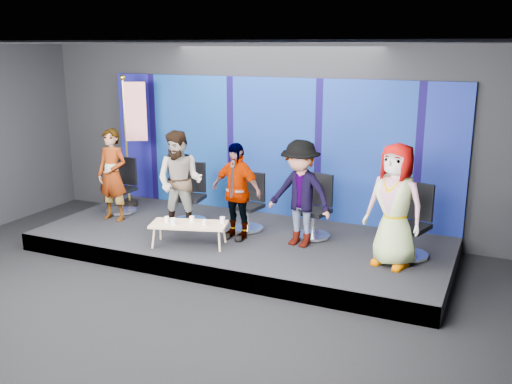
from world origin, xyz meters
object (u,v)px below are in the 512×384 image
panelist_d (300,194)px  mug_b (173,221)px  panelist_b (180,181)px  chair_e (411,233)px  coffee_table (189,225)px  panelist_c (236,191)px  chair_b (191,203)px  chair_c (249,211)px  chair_a (122,195)px  panelist_e (395,206)px  panelist_a (112,175)px  mug_a (167,219)px  chair_d (315,217)px  mug_e (223,220)px  mug_d (204,222)px  flag_stand (133,138)px  mug_c (192,219)px

panelist_d → mug_b: bearing=-141.9°
panelist_b → chair_e: bearing=-2.5°
chair_e → mug_b: chair_e is taller
panelist_b → coffee_table: panelist_b is taller
panelist_c → panelist_d: panelist_d is taller
panelist_b → panelist_c: panelist_b is taller
chair_b → chair_c: chair_b is taller
panelist_d → chair_a: bearing=-174.6°
panelist_d → panelist_e: (1.55, -0.25, 0.05)m
chair_a → panelist_a: size_ratio=0.62×
chair_c → mug_a: size_ratio=11.48×
panelist_c → coffee_table: size_ratio=1.24×
chair_a → panelist_a: bearing=-69.2°
panelist_c → mug_b: size_ratio=15.20×
chair_d → chair_e: size_ratio=0.95×
panelist_a → mug_a: bearing=-23.2°
chair_e → panelist_e: 0.75m
mug_a → mug_e: size_ratio=0.88×
mug_a → panelist_c: bearing=38.8°
mug_b → mug_d: size_ratio=1.22×
mug_a → flag_stand: (-1.84, 1.68, 0.97)m
panelist_c → panelist_e: (2.65, -0.15, 0.10)m
chair_d → mug_c: bearing=-134.7°
panelist_b → mug_e: size_ratio=17.73×
mug_a → mug_d: 0.65m
chair_e → panelist_e: panelist_e is taller
chair_a → flag_stand: size_ratio=0.40×
panelist_a → flag_stand: size_ratio=0.65×
chair_a → chair_b: chair_b is taller
panelist_b → panelist_e: panelist_e is taller
mug_a → mug_c: mug_c is taller
mug_a → mug_c: size_ratio=0.94×
coffee_table → mug_c: size_ratio=14.09×
panelist_b → panelist_e: bearing=-9.5°
coffee_table → mug_a: bearing=-169.5°
panelist_d → mug_d: bearing=-140.4°
mug_d → panelist_e: bearing=9.3°
mug_a → mug_b: bearing=-26.4°
chair_d → panelist_e: panelist_e is taller
panelist_d → mug_e: 1.32m
coffee_table → mug_a: size_ratio=15.06×
chair_a → mug_e: bearing=-17.3°
panelist_e → mug_d: panelist_e is taller
chair_e → mug_c: 3.48m
panelist_e → mug_e: (-2.69, -0.25, -0.49)m
panelist_a → chair_d: bearing=10.2°
panelist_c → mug_b: 1.16m
panelist_b → mug_c: size_ratio=18.80×
chair_b → flag_stand: flag_stand is taller
mug_b → mug_d: bearing=22.5°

